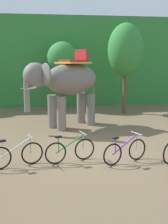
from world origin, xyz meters
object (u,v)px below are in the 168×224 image
at_px(elephant, 66,82).
at_px(tree_center, 125,50).
at_px(tree_right, 62,59).
at_px(bike_green, 70,150).
at_px(bike_purple, 125,151).
at_px(bike_white, 16,155).

bearing_deg(elephant, tree_center, 41.71).
relative_size(tree_right, tree_center, 0.82).
distance_m(bike_green, bike_purple, 1.75).
bearing_deg(tree_center, elephant, -138.29).
xyz_separation_m(bike_green, bike_purple, (1.72, -0.31, 0.00)).
xyz_separation_m(tree_center, bike_green, (-4.11, -8.39, -3.48)).
height_order(tree_right, bike_purple, tree_right).
bearing_deg(tree_center, tree_right, 152.18).
xyz_separation_m(tree_right, tree_center, (3.71, -1.96, 0.51)).
height_order(tree_right, bike_green, tree_right).
relative_size(tree_center, elephant, 1.36).
distance_m(bike_white, bike_green, 1.69).
bearing_deg(tree_center, bike_green, -116.11).
bearing_deg(bike_purple, bike_green, 169.81).
bearing_deg(bike_green, bike_white, -172.56).
height_order(bike_white, bike_purple, same).
distance_m(tree_right, bike_white, 11.17).
bearing_deg(bike_green, elephant, 87.26).
bearing_deg(tree_center, bike_white, -123.91).
bearing_deg(elephant, bike_purple, -74.15).
bearing_deg(bike_green, tree_right, 87.80).
relative_size(bike_white, bike_purple, 1.02).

